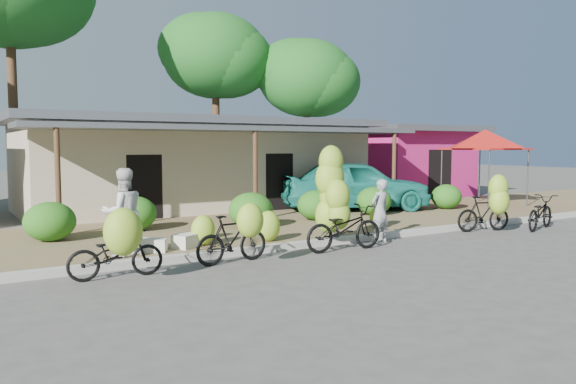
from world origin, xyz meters
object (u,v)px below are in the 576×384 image
object	(u,v)px
bike_far_left	(118,249)
tree_near_right	(302,76)
bike_left	(235,236)
teal_van	(356,185)
sack_far	(148,245)
vendor	(380,211)
sack_near	(190,240)
tree_center_right	(211,54)
bike_far_right	(540,213)
bike_center	(338,209)
bystander	(123,212)
red_canopy	(485,139)
bike_right	(489,207)

from	to	relation	value
bike_far_left	tree_near_right	bearing A→B (deg)	-40.11
bike_left	bike_far_left	bearing A→B (deg)	86.80
teal_van	bike_left	bearing A→B (deg)	146.67
sack_far	vendor	size ratio (longest dim) A/B	0.48
sack_near	teal_van	distance (m)	8.54
bike_far_left	bike_left	world-z (taller)	bike_far_left
tree_center_right	bike_far_left	distance (m)	18.91
bike_far_left	bike_far_right	size ratio (longest dim) A/B	0.88
bike_center	teal_van	size ratio (longest dim) A/B	0.46
tree_near_right	teal_van	bearing A→B (deg)	-110.76
tree_center_right	bystander	world-z (taller)	tree_center_right
sack_far	tree_near_right	bearing A→B (deg)	45.28
bike_far_right	bystander	bearing A→B (deg)	64.05
bike_left	vendor	distance (m)	4.16
tree_center_right	teal_van	world-z (taller)	tree_center_right
bike_far_left	bystander	size ratio (longest dim) A/B	0.95
tree_near_right	red_canopy	world-z (taller)	tree_near_right
teal_van	bike_right	bearing A→B (deg)	-156.00
tree_near_right	bike_far_right	world-z (taller)	tree_near_right
tree_center_right	sack_far	world-z (taller)	tree_center_right
bike_far_left	sack_near	distance (m)	2.80
bike_far_left	sack_far	world-z (taller)	bike_far_left
sack_far	teal_van	xyz separation A→B (m)	(8.66, 3.79, 0.74)
bike_center	teal_van	distance (m)	6.95
tree_near_right	bystander	distance (m)	17.83
tree_center_right	vendor	distance (m)	16.35
bike_center	teal_van	bearing A→B (deg)	-39.16
bike_left	bystander	xyz separation A→B (m)	(-1.83, 1.40, 0.44)
bike_far_right	teal_van	bearing A→B (deg)	2.26
bike_left	bike_center	world-z (taller)	bike_center
bike_left	bystander	bearing A→B (deg)	46.71
bike_left	vendor	bearing A→B (deg)	-90.49
tree_center_right	bike_far_left	world-z (taller)	tree_center_right
bike_center	bike_far_right	size ratio (longest dim) A/B	1.22
tree_near_right	sack_far	bearing A→B (deg)	-134.72
bike_left	sack_near	size ratio (longest dim) A/B	1.99
red_canopy	sack_near	bearing A→B (deg)	-169.49
sack_far	vendor	bearing A→B (deg)	-12.58
red_canopy	teal_van	bearing A→B (deg)	166.00
bike_far_left	bike_far_right	bearing A→B (deg)	-88.03
bike_far_left	teal_van	bearing A→B (deg)	-57.32
tree_center_right	vendor	bearing A→B (deg)	-98.73
tree_center_right	bike_left	xyz separation A→B (m)	(-6.45, -15.42, -6.22)
tree_center_right	vendor	world-z (taller)	tree_center_right
bike_left	bike_far_right	xyz separation A→B (m)	(9.40, -0.39, -0.09)
bike_far_right	bike_center	bearing A→B (deg)	67.72
bike_left	vendor	world-z (taller)	vendor
teal_van	bystander	bearing A→B (deg)	133.94
vendor	bike_left	bearing A→B (deg)	-2.72
bike_far_right	sack_far	xyz separation A→B (m)	(-10.67, 1.98, -0.22)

